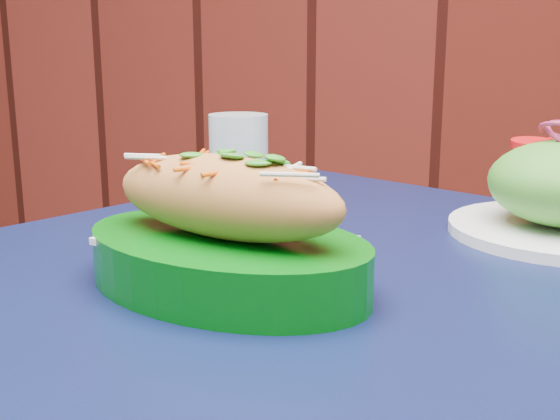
% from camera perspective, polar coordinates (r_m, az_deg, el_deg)
% --- Properties ---
extents(cafe_table, '(1.04, 1.04, 0.75)m').
position_cam_1_polar(cafe_table, '(0.67, 5.76, -12.57)').
color(cafe_table, black).
rests_on(cafe_table, ground).
extents(banh_mi_basket, '(0.30, 0.23, 0.12)m').
position_cam_1_polar(banh_mi_basket, '(0.59, -4.44, -1.97)').
color(banh_mi_basket, '#02590B').
rests_on(banh_mi_basket, cafe_table).
extents(water_glass, '(0.07, 0.07, 0.12)m').
position_cam_1_polar(water_glass, '(0.88, -3.37, 3.91)').
color(water_glass, silver).
rests_on(water_glass, cafe_table).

